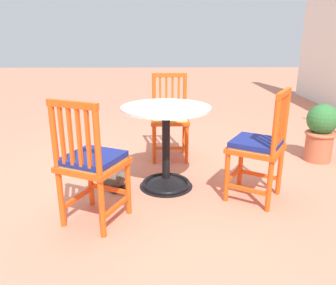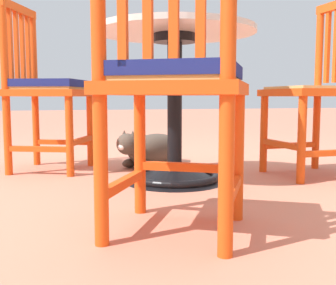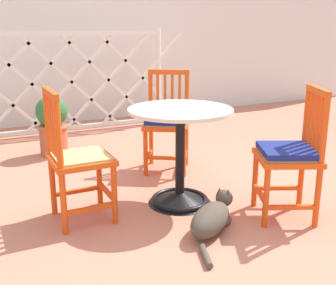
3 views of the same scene
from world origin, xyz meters
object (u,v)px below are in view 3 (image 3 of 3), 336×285
at_px(cafe_table, 180,167).
at_px(terracotta_planter, 53,124).
at_px(orange_chair_near_fence, 77,160).
at_px(orange_chair_facing_out, 167,123).
at_px(orange_chair_at_corner, 290,155).
at_px(tabby_cat, 213,217).

height_order(cafe_table, terracotta_planter, cafe_table).
relative_size(cafe_table, orange_chair_near_fence, 0.83).
relative_size(orange_chair_near_fence, orange_chair_facing_out, 1.00).
bearing_deg(cafe_table, orange_chair_facing_out, 71.80).
xyz_separation_m(orange_chair_at_corner, tabby_cat, (-0.59, 0.03, -0.35)).
height_order(orange_chair_near_fence, terracotta_planter, orange_chair_near_fence).
relative_size(cafe_table, terracotta_planter, 1.23).
bearing_deg(orange_chair_facing_out, orange_chair_near_fence, -145.43).
bearing_deg(orange_chair_near_fence, orange_chair_at_corner, -23.38).
bearing_deg(orange_chair_at_corner, cafe_table, 137.74).
height_order(orange_chair_near_fence, tabby_cat, orange_chair_near_fence).
bearing_deg(cafe_table, terracotta_planter, 110.54).
xyz_separation_m(orange_chair_near_fence, orange_chair_facing_out, (1.00, 0.69, 0.01)).
bearing_deg(cafe_table, orange_chair_at_corner, -42.26).
relative_size(orange_chair_facing_out, terracotta_planter, 1.47).
xyz_separation_m(orange_chair_near_fence, terracotta_planter, (0.13, 1.60, -0.11)).
bearing_deg(orange_chair_at_corner, orange_chair_near_fence, 156.62).
height_order(orange_chair_near_fence, orange_chair_facing_out, same).
bearing_deg(orange_chair_facing_out, terracotta_planter, 133.23).
bearing_deg(tabby_cat, orange_chair_facing_out, 78.35).
bearing_deg(orange_chair_facing_out, cafe_table, -108.20).
xyz_separation_m(orange_chair_near_fence, tabby_cat, (0.74, -0.55, -0.34)).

